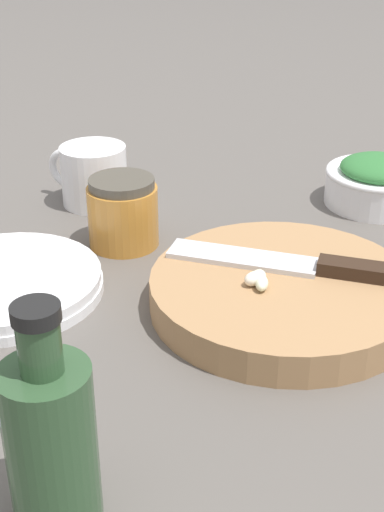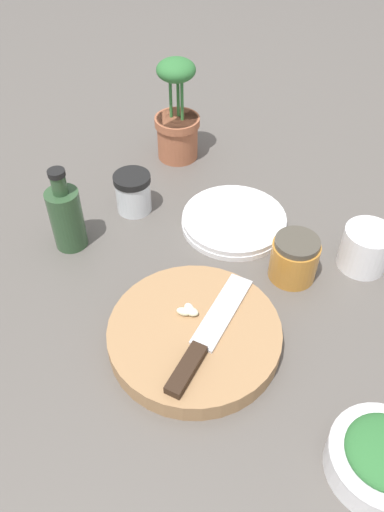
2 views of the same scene
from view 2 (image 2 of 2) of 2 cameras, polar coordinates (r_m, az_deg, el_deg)
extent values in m
plane|color=#56514C|center=(0.79, -1.97, -2.41)|extent=(5.00, 5.00, 0.00)
cylinder|color=#9E754C|center=(0.70, 0.28, -9.02)|extent=(0.24, 0.24, 0.03)
cube|color=black|center=(0.65, -0.65, -12.81)|extent=(0.03, 0.08, 0.01)
cube|color=silver|center=(0.71, 3.51, -6.30)|extent=(0.06, 0.14, 0.01)
ellipsoid|color=#E3EAC5|center=(0.70, -0.06, -6.38)|extent=(0.02, 0.02, 0.01)
ellipsoid|color=silver|center=(0.70, -0.99, -6.37)|extent=(0.02, 0.01, 0.01)
ellipsoid|color=white|center=(0.70, -0.33, -6.02)|extent=(0.02, 0.02, 0.01)
cylinder|color=white|center=(0.65, 20.75, -21.11)|extent=(0.12, 0.12, 0.04)
cylinder|color=silver|center=(0.91, -6.71, 6.89)|extent=(0.06, 0.06, 0.06)
cylinder|color=black|center=(0.88, -6.91, 8.77)|extent=(0.07, 0.07, 0.01)
cylinder|color=white|center=(0.84, 19.22, 0.84)|extent=(0.08, 0.08, 0.07)
torus|color=white|center=(0.87, 20.36, 2.41)|extent=(0.02, 0.05, 0.05)
cylinder|color=white|center=(0.88, 4.80, 3.78)|extent=(0.18, 0.18, 0.01)
cylinder|color=white|center=(0.88, 4.84, 4.28)|extent=(0.18, 0.18, 0.01)
cylinder|color=#BC7A2D|center=(0.79, 11.56, -0.49)|extent=(0.07, 0.07, 0.06)
cylinder|color=#474238|center=(0.76, 11.95, 1.47)|extent=(0.07, 0.07, 0.01)
cylinder|color=#2D4C2D|center=(0.84, -14.10, 4.11)|extent=(0.05, 0.05, 0.11)
cylinder|color=#2D4C2D|center=(0.80, -14.97, 7.92)|extent=(0.02, 0.02, 0.03)
cylinder|color=black|center=(0.78, -15.25, 9.13)|extent=(0.03, 0.03, 0.01)
cylinder|color=#A35B3D|center=(1.04, -1.66, 13.40)|extent=(0.08, 0.08, 0.09)
cylinder|color=#A35B3D|center=(1.02, -1.70, 15.13)|extent=(0.09, 0.09, 0.02)
ellipsoid|color=#2D6B33|center=(0.97, -1.84, 20.50)|extent=(0.07, 0.07, 0.04)
cylinder|color=#2D6B33|center=(0.99, -2.47, 18.05)|extent=(0.01, 0.01, 0.10)
cylinder|color=#2D6B33|center=(1.00, -1.61, 18.16)|extent=(0.01, 0.01, 0.10)
cylinder|color=#2D6B33|center=(0.98, -1.15, 17.76)|extent=(0.01, 0.01, 0.10)
camera|label=1|loc=(0.83, -41.83, 17.37)|focal=50.00mm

